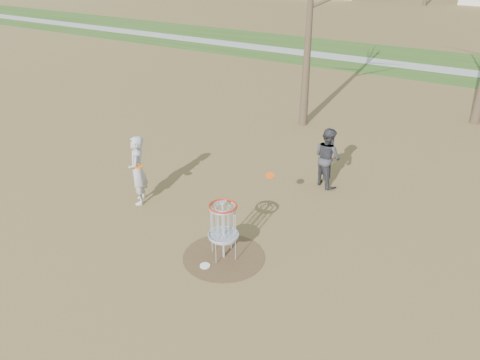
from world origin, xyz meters
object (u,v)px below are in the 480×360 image
player_standing (138,170)px  disc_golf_basket (223,221)px  player_throwing (327,157)px  disc_grounded (205,266)px

player_standing → disc_golf_basket: 3.32m
player_throwing → disc_golf_basket: (-0.58, -4.35, 0.07)m
disc_grounded → player_throwing: bearing=81.3°
player_standing → disc_grounded: bearing=29.1°
player_standing → disc_grounded: size_ratio=8.38×
player_standing → disc_golf_basket: bearing=37.9°
player_throwing → disc_grounded: bearing=110.9°
player_throwing → disc_golf_basket: player_throwing is taller
player_standing → player_throwing: player_standing is taller
player_throwing → disc_golf_basket: size_ratio=1.25×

